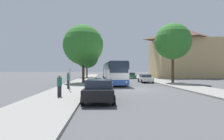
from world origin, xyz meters
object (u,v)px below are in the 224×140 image
parked_car_left_curb (99,90)px  bus_stop_sign (70,76)px  parked_car_right_far (131,75)px  pedestrian_waiting_near (59,85)px  pedestrian_waiting_far (69,80)px  tree_left_far (83,45)px  parked_car_right_near (145,78)px  bus_middle (109,71)px  tree_left_near (87,56)px  bus_front (114,72)px  tree_right_near (173,42)px

parked_car_left_curb → bus_stop_sign: (-2.89, 5.03, 0.75)m
parked_car_right_far → pedestrian_waiting_near: size_ratio=2.74×
pedestrian_waiting_far → tree_left_far: tree_left_far is taller
parked_car_right_near → parked_car_left_curb: bearing=68.1°
pedestrian_waiting_near → tree_left_far: tree_left_far is taller
parked_car_right_near → pedestrian_waiting_near: pedestrian_waiting_near is taller
bus_stop_sign → pedestrian_waiting_far: bus_stop_sign is taller
bus_middle → pedestrian_waiting_near: size_ratio=7.12×
parked_car_right_near → tree_left_far: bearing=11.6°
parked_car_right_near → bus_stop_sign: bearing=51.4°
bus_stop_sign → tree_left_near: 29.49m
bus_front → tree_right_near: tree_right_near is taller
parked_car_right_near → bus_middle: bearing=-66.0°
tree_left_far → tree_right_near: (14.08, -0.65, 0.59)m
parked_car_left_curb → tree_left_far: bearing=102.4°
parked_car_right_near → bus_stop_sign: bus_stop_sign is taller
bus_stop_sign → pedestrian_waiting_near: bearing=-92.4°
bus_middle → parked_car_right_far: bearing=-0.3°
bus_middle → pedestrian_waiting_far: bus_middle is taller
pedestrian_waiting_near → bus_front: bearing=-156.2°
tree_left_near → tree_left_far: size_ratio=0.95×
parked_car_left_curb → parked_car_right_near: (7.65, 17.37, -0.06)m
bus_stop_sign → tree_left_near: (-0.67, 29.20, 4.10)m
parked_car_right_far → bus_stop_sign: bearing=68.3°
bus_front → tree_left_near: tree_left_near is taller
parked_car_right_near → pedestrian_waiting_near: (-10.69, -15.82, 0.26)m
parked_car_right_far → pedestrian_waiting_far: 26.48m
bus_middle → tree_left_far: tree_left_far is taller
pedestrian_waiting_near → tree_left_near: bearing=-133.9°
parked_car_right_near → pedestrian_waiting_far: 15.06m
parked_car_right_near → tree_right_near: (3.78, -2.41, 5.90)m
parked_car_right_far → pedestrian_waiting_near: 31.52m
tree_right_near → parked_car_right_near: bearing=147.5°
parked_car_left_curb → parked_car_right_far: size_ratio=0.90×
parked_car_left_curb → bus_stop_sign: 5.85m
parked_car_left_curb → tree_left_far: 16.68m
bus_front → bus_stop_sign: 10.83m
pedestrian_waiting_near → tree_right_near: bearing=178.0°
bus_middle → tree_left_far: 16.69m
bus_front → parked_car_left_curb: 14.82m
parked_car_right_far → pedestrian_waiting_far: (-11.00, -24.09, 0.34)m
pedestrian_waiting_near → tree_left_near: tree_left_near is taller
tree_left_near → bus_stop_sign: bearing=-88.7°
parked_car_right_near → pedestrian_waiting_near: bearing=57.9°
tree_right_near → bus_stop_sign: bearing=-145.3°
bus_middle → tree_right_near: (9.33, -16.09, 4.81)m
bus_front → parked_car_right_near: bus_front is taller
parked_car_right_near → tree_left_near: size_ratio=0.55×
bus_front → bus_stop_sign: size_ratio=5.27×
pedestrian_waiting_near → pedestrian_waiting_far: 5.58m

